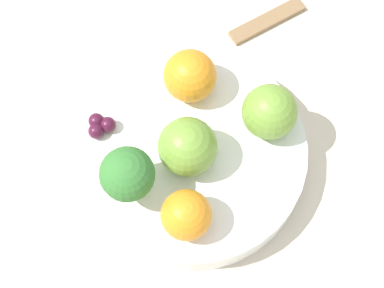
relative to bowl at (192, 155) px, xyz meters
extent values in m
plane|color=gray|center=(0.00, 0.00, -0.04)|extent=(6.00, 6.00, 0.00)
cube|color=beige|center=(0.00, 0.00, -0.03)|extent=(1.20, 1.20, 0.02)
cylinder|color=white|center=(0.00, 0.00, 0.00)|extent=(0.21, 0.21, 0.03)
cylinder|color=#99C17A|center=(0.06, -0.03, 0.03)|extent=(0.02, 0.02, 0.02)
sphere|color=#387A33|center=(0.06, -0.03, 0.06)|extent=(0.05, 0.05, 0.05)
sphere|color=olive|center=(0.01, 0.00, 0.04)|extent=(0.05, 0.05, 0.05)
sphere|color=olive|center=(-0.05, 0.05, 0.04)|extent=(0.05, 0.05, 0.05)
sphere|color=orange|center=(-0.05, -0.03, 0.04)|extent=(0.05, 0.05, 0.05)
sphere|color=orange|center=(0.06, 0.02, 0.04)|extent=(0.04, 0.04, 0.04)
sphere|color=#47142D|center=(0.02, -0.08, 0.02)|extent=(0.01, 0.01, 0.01)
sphere|color=#47142D|center=(0.01, -0.08, 0.02)|extent=(0.01, 0.01, 0.01)
sphere|color=#47142D|center=(0.01, -0.09, 0.02)|extent=(0.01, 0.01, 0.01)
cube|color=olive|center=(-0.17, 0.01, -0.01)|extent=(0.08, 0.06, 0.01)
camera|label=1|loc=(0.20, 0.08, 0.55)|focal=60.00mm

